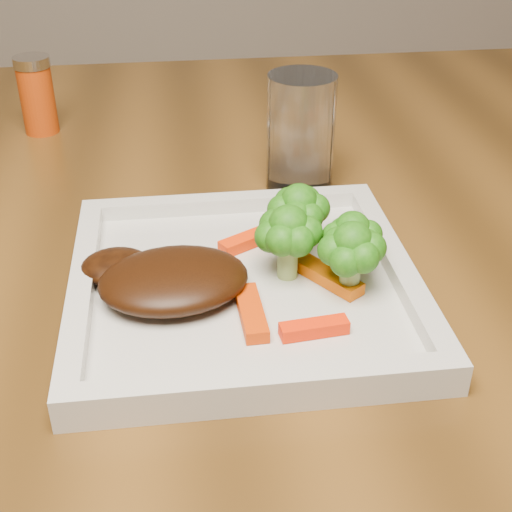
{
  "coord_description": "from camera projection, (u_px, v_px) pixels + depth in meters",
  "views": [
    {
      "loc": [
        -0.0,
        -0.48,
        1.08
      ],
      "look_at": [
        0.06,
        -0.02,
        0.79
      ],
      "focal_mm": 50.0,
      "sensor_mm": 36.0,
      "label": 1
    }
  ],
  "objects": [
    {
      "name": "broccoli_1",
      "position": [
        352.0,
        240.0,
        0.56
      ],
      "size": [
        0.06,
        0.06,
        0.06
      ],
      "primitive_type": null,
      "rotation": [
        0.0,
        0.0,
        0.08
      ],
      "color": "#226010",
      "rests_on": "plate"
    },
    {
      "name": "drinking_glass",
      "position": [
        301.0,
        135.0,
        0.7
      ],
      "size": [
        0.09,
        0.09,
        0.12
      ],
      "primitive_type": "cylinder",
      "rotation": [
        0.0,
        0.0,
        -0.39
      ],
      "color": "silver",
      "rests_on": "dining_table"
    },
    {
      "name": "carrot_2",
      "position": [
        251.0,
        312.0,
        0.52
      ],
      "size": [
        0.02,
        0.06,
        0.01
      ],
      "primitive_type": "cube",
      "rotation": [
        0.0,
        0.0,
        1.61
      ],
      "color": "#D23503",
      "rests_on": "plate"
    },
    {
      "name": "broccoli_3",
      "position": [
        288.0,
        243.0,
        0.56
      ],
      "size": [
        0.07,
        0.07,
        0.06
      ],
      "primitive_type": null,
      "rotation": [
        0.0,
        0.0,
        -0.16
      ],
      "color": "#206B11",
      "rests_on": "plate"
    },
    {
      "name": "carrot_0",
      "position": [
        314.0,
        328.0,
        0.51
      ],
      "size": [
        0.05,
        0.02,
        0.01
      ],
      "primitive_type": "cube",
      "rotation": [
        0.0,
        0.0,
        0.11
      ],
      "color": "#FC2804",
      "rests_on": "plate"
    },
    {
      "name": "broccoli_0",
      "position": [
        298.0,
        215.0,
        0.59
      ],
      "size": [
        0.07,
        0.07,
        0.07
      ],
      "primitive_type": null,
      "rotation": [
        0.0,
        0.0,
        -0.27
      ],
      "color": "#216711",
      "rests_on": "plate"
    },
    {
      "name": "carrot_3",
      "position": [
        354.0,
        235.0,
        0.62
      ],
      "size": [
        0.06,
        0.03,
        0.01
      ],
      "primitive_type": "cube",
      "rotation": [
        0.0,
        0.0,
        0.39
      ],
      "color": "#E25103",
      "rests_on": "plate"
    },
    {
      "name": "carrot_5",
      "position": [
        328.0,
        276.0,
        0.57
      ],
      "size": [
        0.05,
        0.06,
        0.01
      ],
      "primitive_type": "cube",
      "rotation": [
        0.0,
        0.0,
        -0.96
      ],
      "color": "#DA5803",
      "rests_on": "plate"
    },
    {
      "name": "dining_table",
      "position": [
        64.0,
        457.0,
        0.92
      ],
      "size": [
        1.6,
        0.9,
        0.75
      ],
      "primitive_type": null,
      "color": "brown",
      "rests_on": "floor"
    },
    {
      "name": "carrot_4",
      "position": [
        249.0,
        240.0,
        0.61
      ],
      "size": [
        0.06,
        0.04,
        0.01
      ],
      "primitive_type": "cube",
      "rotation": [
        0.0,
        0.0,
        0.52
      ],
      "color": "#FE3304",
      "rests_on": "plate"
    },
    {
      "name": "spice_shaker",
      "position": [
        37.0,
        95.0,
        0.85
      ],
      "size": [
        0.05,
        0.05,
        0.09
      ],
      "primitive_type": "cylinder",
      "rotation": [
        0.0,
        0.0,
        0.43
      ],
      "color": "#B13809",
      "rests_on": "dining_table"
    },
    {
      "name": "plate",
      "position": [
        244.0,
        290.0,
        0.57
      ],
      "size": [
        0.27,
        0.27,
        0.01
      ],
      "primitive_type": "cube",
      "color": "silver",
      "rests_on": "dining_table"
    },
    {
      "name": "steak",
      "position": [
        174.0,
        280.0,
        0.54
      ],
      "size": [
        0.12,
        0.1,
        0.03
      ],
      "primitive_type": "ellipsoid",
      "rotation": [
        0.0,
        0.0,
        0.1
      ],
      "color": "black",
      "rests_on": "plate"
    },
    {
      "name": "broccoli_2",
      "position": [
        351.0,
        260.0,
        0.54
      ],
      "size": [
        0.07,
        0.07,
        0.06
      ],
      "primitive_type": null,
      "rotation": [
        0.0,
        0.0,
        -0.15
      ],
      "color": "#236D12",
      "rests_on": "plate"
    }
  ]
}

